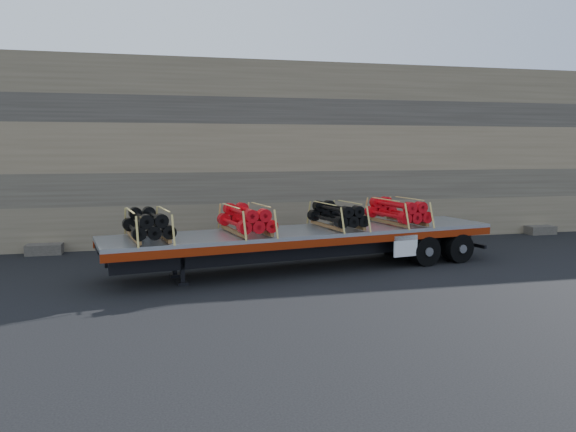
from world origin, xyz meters
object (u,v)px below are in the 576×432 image
bundle_front (148,225)px  bundle_midfront (246,220)px  bundle_midrear (337,216)px  trailer (306,249)px  bundle_rear (397,212)px

bundle_front → bundle_midfront: 2.82m
bundle_midfront → bundle_midrear: bearing=0.0°
trailer → bundle_midrear: (1.04, 0.17, 0.99)m
trailer → bundle_rear: size_ratio=5.44×
bundle_front → bundle_midrear: bundle_front is taller
bundle_midfront → bundle_rear: bundle_rear is taller
bundle_rear → bundle_midrear: bearing=180.0°
bundle_midrear → bundle_midfront: bearing=-180.0°
bundle_front → bundle_rear: 8.03m
bundle_midfront → bundle_rear: (5.14, 0.86, 0.00)m
bundle_front → bundle_midfront: bundle_midfront is taller
trailer → bundle_front: size_ratio=5.56×
bundle_front → bundle_midfront: bearing=0.0°
bundle_front → bundle_midrear: (5.73, 0.96, -0.01)m
bundle_front → bundle_midrear: 5.81m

